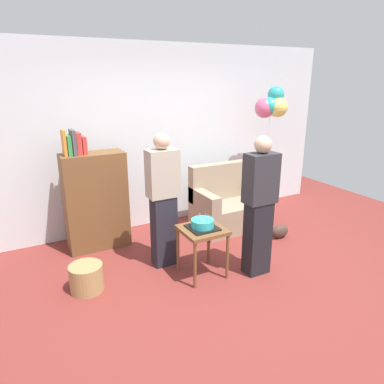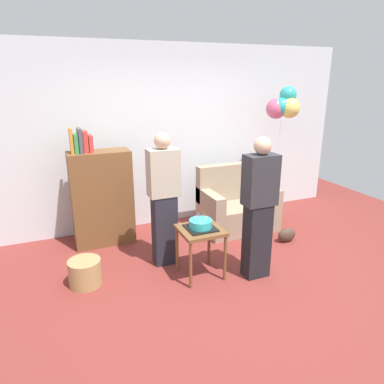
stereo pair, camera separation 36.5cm
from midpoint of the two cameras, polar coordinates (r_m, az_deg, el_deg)
The scene contains 11 objects.
ground_plane at distance 4.23m, azimuth 8.46°, elevation -14.02°, with size 8.00×8.00×0.00m, color maroon.
wall_back at distance 5.51m, azimuth -2.03°, elevation 8.80°, with size 6.00×0.10×2.70m, color silver.
couch at distance 5.50m, azimuth 8.98°, elevation -2.32°, with size 1.10×0.70×0.96m.
bookshelf at distance 4.94m, azimuth -12.20°, elevation -0.77°, with size 0.80×0.36×1.62m.
side_table at distance 4.09m, azimuth 3.95°, elevation -7.04°, with size 0.48×0.48×0.59m.
birthday_cake at distance 4.04m, azimuth 3.99°, elevation -5.24°, with size 0.32×0.32×0.17m.
person_blowing_candles at distance 4.25m, azimuth -2.06°, elevation -1.21°, with size 0.36×0.22×1.63m.
person_holding_cake at distance 4.06m, azimuth 13.15°, elevation -2.61°, with size 0.36×0.22×1.63m.
wicker_basket at distance 4.18m, azimuth -14.27°, elevation -12.41°, with size 0.36×0.36×0.30m, color #A88451.
handbag at distance 5.28m, azimuth 16.83°, elevation -6.61°, with size 0.28×0.14×0.20m, color #473328.
balloon_bunch at distance 5.72m, azimuth 16.21°, elevation 13.08°, with size 0.47×0.41×2.09m.
Camera 2 is at (-1.77, -3.11, 2.23)m, focal length 33.44 mm.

